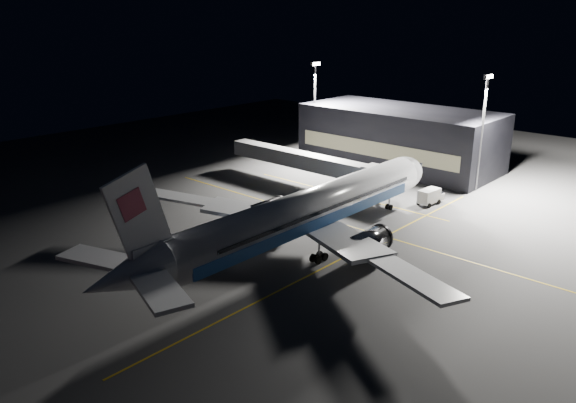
# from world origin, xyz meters

# --- Properties ---
(ground) EXTENTS (200.00, 200.00, 0.00)m
(ground) POSITION_xyz_m (0.00, 0.00, 0.00)
(ground) COLOR #4C4C4F
(ground) RESTS_ON ground
(guide_line_main) EXTENTS (0.25, 80.00, 0.01)m
(guide_line_main) POSITION_xyz_m (10.00, 0.00, 0.01)
(guide_line_main) COLOR gold
(guide_line_main) RESTS_ON ground
(guide_line_cross) EXTENTS (70.00, 0.25, 0.01)m
(guide_line_cross) POSITION_xyz_m (0.00, -6.00, 0.01)
(guide_line_cross) COLOR gold
(guide_line_cross) RESTS_ON ground
(guide_line_side) EXTENTS (0.25, 40.00, 0.01)m
(guide_line_side) POSITION_xyz_m (22.00, 10.00, 0.01)
(guide_line_side) COLOR gold
(guide_line_side) RESTS_ON ground
(airliner) EXTENTS (61.48, 54.22, 16.64)m
(airliner) POSITION_xyz_m (-1.08, 0.00, 5.16)
(airliner) COLOR silver
(airliner) RESTS_ON ground
(terminal) EXTENTS (18.12, 40.00, 12.00)m
(terminal) POSITION_xyz_m (45.98, 14.00, 6.00)
(terminal) COLOR black
(terminal) RESTS_ON ground
(jet_bridge) EXTENTS (3.60, 34.40, 6.30)m
(jet_bridge) POSITION_xyz_m (22.00, 18.06, 4.58)
(jet_bridge) COLOR #B2B2B7
(jet_bridge) RESTS_ON ground
(floodlight_mast_north) EXTENTS (2.40, 0.68, 20.70)m
(floodlight_mast_north) POSITION_xyz_m (40.00, 31.99, 12.37)
(floodlight_mast_north) COLOR #59595E
(floodlight_mast_north) RESTS_ON ground
(floodlight_mast_south) EXTENTS (2.40, 0.67, 20.70)m
(floodlight_mast_south) POSITION_xyz_m (40.00, -6.01, 12.37)
(floodlight_mast_south) COLOR #59595E
(floodlight_mast_south) RESTS_ON ground
(service_truck) EXTENTS (5.43, 2.71, 2.69)m
(service_truck) POSITION_xyz_m (27.53, -3.67, 1.44)
(service_truck) COLOR silver
(service_truck) RESTS_ON ground
(baggage_tug) EXTENTS (2.95, 2.71, 1.74)m
(baggage_tug) POSITION_xyz_m (-12.11, 17.12, 0.80)
(baggage_tug) COLOR black
(baggage_tug) RESTS_ON ground
(safety_cone_a) EXTENTS (0.45, 0.45, 0.67)m
(safety_cone_a) POSITION_xyz_m (-4.31, 4.00, 0.33)
(safety_cone_a) COLOR #D54508
(safety_cone_a) RESTS_ON ground
(safety_cone_b) EXTENTS (0.40, 0.40, 0.59)m
(safety_cone_b) POSITION_xyz_m (-2.88, 4.00, 0.30)
(safety_cone_b) COLOR #D54508
(safety_cone_b) RESTS_ON ground
(safety_cone_c) EXTENTS (0.37, 0.37, 0.56)m
(safety_cone_c) POSITION_xyz_m (-3.12, 14.00, 0.28)
(safety_cone_c) COLOR #D54508
(safety_cone_c) RESTS_ON ground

